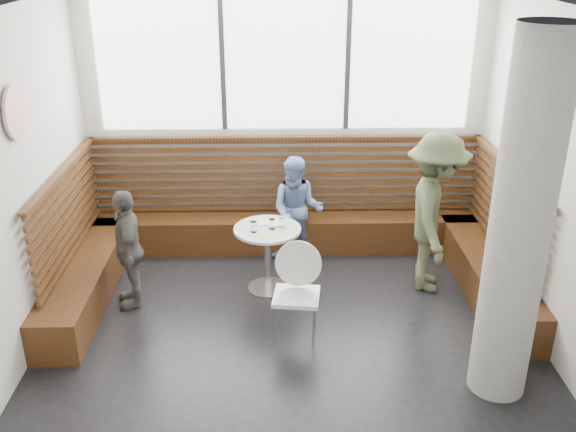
{
  "coord_description": "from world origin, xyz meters",
  "views": [
    {
      "loc": [
        -0.14,
        -5.28,
        3.75
      ],
      "look_at": [
        0.0,
        1.0,
        1.0
      ],
      "focal_mm": 40.0,
      "sensor_mm": 36.0,
      "label": 1
    }
  ],
  "objects_px": {
    "adult_man": "(434,213)",
    "concrete_column": "(520,225)",
    "child_back": "(297,210)",
    "child_left": "(128,248)",
    "cafe_chair": "(296,284)",
    "cafe_table": "(268,246)"
  },
  "relations": [
    {
      "from": "concrete_column",
      "to": "adult_man",
      "type": "relative_size",
      "value": 1.74
    },
    {
      "from": "cafe_chair",
      "to": "child_back",
      "type": "relative_size",
      "value": 0.73
    },
    {
      "from": "cafe_chair",
      "to": "child_left",
      "type": "bearing_deg",
      "value": 167.14
    },
    {
      "from": "child_left",
      "to": "cafe_table",
      "type": "bearing_deg",
      "value": 86.13
    },
    {
      "from": "adult_man",
      "to": "child_back",
      "type": "height_order",
      "value": "adult_man"
    },
    {
      "from": "cafe_chair",
      "to": "adult_man",
      "type": "relative_size",
      "value": 0.53
    },
    {
      "from": "cafe_chair",
      "to": "child_left",
      "type": "distance_m",
      "value": 1.91
    },
    {
      "from": "concrete_column",
      "to": "child_left",
      "type": "distance_m",
      "value": 3.99
    },
    {
      "from": "adult_man",
      "to": "concrete_column",
      "type": "bearing_deg",
      "value": -162.97
    },
    {
      "from": "child_back",
      "to": "cafe_table",
      "type": "bearing_deg",
      "value": -105.74
    },
    {
      "from": "child_back",
      "to": "child_left",
      "type": "bearing_deg",
      "value": -141.56
    },
    {
      "from": "adult_man",
      "to": "child_left",
      "type": "bearing_deg",
      "value": 105.28
    },
    {
      "from": "child_left",
      "to": "cafe_chair",
      "type": "bearing_deg",
      "value": 56.2
    },
    {
      "from": "child_back",
      "to": "adult_man",
      "type": "bearing_deg",
      "value": -15.5
    },
    {
      "from": "concrete_column",
      "to": "cafe_table",
      "type": "relative_size",
      "value": 4.14
    },
    {
      "from": "concrete_column",
      "to": "cafe_chair",
      "type": "bearing_deg",
      "value": 153.9
    },
    {
      "from": "adult_man",
      "to": "cafe_chair",
      "type": "bearing_deg",
      "value": 131.34
    },
    {
      "from": "adult_man",
      "to": "child_left",
      "type": "relative_size",
      "value": 1.38
    },
    {
      "from": "concrete_column",
      "to": "child_left",
      "type": "relative_size",
      "value": 2.39
    },
    {
      "from": "cafe_table",
      "to": "adult_man",
      "type": "height_order",
      "value": "adult_man"
    },
    {
      "from": "concrete_column",
      "to": "cafe_table",
      "type": "distance_m",
      "value": 2.93
    },
    {
      "from": "concrete_column",
      "to": "adult_man",
      "type": "xyz_separation_m",
      "value": [
        -0.21,
        1.82,
        -0.68
      ]
    }
  ]
}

